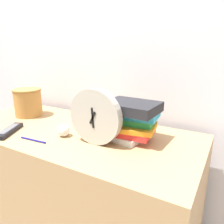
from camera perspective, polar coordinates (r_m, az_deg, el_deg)
wall_back at (r=1.34m, az=-2.03°, el=18.14°), size 6.00×0.04×2.40m
desk at (r=1.31m, az=-10.37°, el=-20.30°), size 1.30×0.57×0.76m
desk_clock at (r=0.91m, az=-4.47°, el=-1.28°), size 0.24×0.04×0.24m
book_stack at (r=0.98m, az=4.59°, el=-1.89°), size 0.26×0.20×0.17m
basket at (r=1.41m, az=-21.12°, el=2.59°), size 0.17×0.17×0.16m
tv_remote at (r=1.17m, az=-25.25°, el=-4.43°), size 0.12×0.19×0.02m
crumpled_paper_ball at (r=1.04m, az=-12.53°, el=-4.72°), size 0.06×0.06×0.06m
pen at (r=1.04m, az=-19.91°, el=-6.89°), size 0.14×0.02×0.01m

